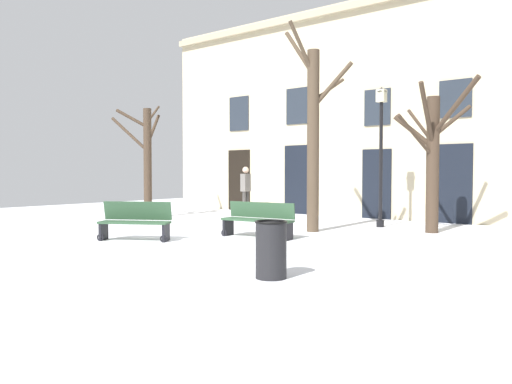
{
  "coord_description": "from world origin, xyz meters",
  "views": [
    {
      "loc": [
        7.83,
        -8.24,
        1.6
      ],
      "look_at": [
        0.0,
        1.57,
        1.1
      ],
      "focal_mm": 35.92,
      "sensor_mm": 36.0,
      "label": 1
    }
  ],
  "objects_px": {
    "tree_left_of_center": "(147,156)",
    "litter_bin": "(271,249)",
    "tree_center": "(313,133)",
    "streetlamp": "(381,142)",
    "bench_back_to_back_right": "(258,219)",
    "bench_near_center_tree": "(135,221)",
    "tree_foreground": "(433,155)",
    "person_near_bench": "(246,188)"
  },
  "relations": [
    {
      "from": "tree_center",
      "to": "tree_left_of_center",
      "type": "relative_size",
      "value": 1.35
    },
    {
      "from": "tree_foreground",
      "to": "tree_left_of_center",
      "type": "height_order",
      "value": "tree_left_of_center"
    },
    {
      "from": "tree_foreground",
      "to": "tree_center",
      "type": "height_order",
      "value": "tree_center"
    },
    {
      "from": "tree_foreground",
      "to": "bench_back_to_back_right",
      "type": "height_order",
      "value": "tree_foreground"
    },
    {
      "from": "bench_near_center_tree",
      "to": "tree_center",
      "type": "bearing_deg",
      "value": 30.77
    },
    {
      "from": "tree_left_of_center",
      "to": "litter_bin",
      "type": "bearing_deg",
      "value": -29.78
    },
    {
      "from": "litter_bin",
      "to": "bench_back_to_back_right",
      "type": "xyz_separation_m",
      "value": [
        -3.07,
        3.58,
        0.01
      ]
    },
    {
      "from": "bench_near_center_tree",
      "to": "bench_back_to_back_right",
      "type": "xyz_separation_m",
      "value": [
        1.92,
        2.17,
        -0.01
      ]
    },
    {
      "from": "person_near_bench",
      "to": "tree_foreground",
      "type": "bearing_deg",
      "value": -107.33
    },
    {
      "from": "tree_center",
      "to": "bench_near_center_tree",
      "type": "height_order",
      "value": "tree_center"
    },
    {
      "from": "litter_bin",
      "to": "person_near_bench",
      "type": "distance_m",
      "value": 11.56
    },
    {
      "from": "litter_bin",
      "to": "bench_back_to_back_right",
      "type": "height_order",
      "value": "litter_bin"
    },
    {
      "from": "bench_near_center_tree",
      "to": "litter_bin",
      "type": "bearing_deg",
      "value": -45.51
    },
    {
      "from": "tree_left_of_center",
      "to": "tree_center",
      "type": "bearing_deg",
      "value": 0.27
    },
    {
      "from": "tree_left_of_center",
      "to": "streetlamp",
      "type": "distance_m",
      "value": 8.01
    },
    {
      "from": "litter_bin",
      "to": "person_near_bench",
      "type": "height_order",
      "value": "person_near_bench"
    },
    {
      "from": "tree_center",
      "to": "person_near_bench",
      "type": "distance_m",
      "value": 6.11
    },
    {
      "from": "streetlamp",
      "to": "litter_bin",
      "type": "relative_size",
      "value": 4.62
    },
    {
      "from": "tree_left_of_center",
      "to": "litter_bin",
      "type": "relative_size",
      "value": 4.68
    },
    {
      "from": "bench_near_center_tree",
      "to": "bench_back_to_back_right",
      "type": "bearing_deg",
      "value": 18.7
    },
    {
      "from": "tree_center",
      "to": "tree_left_of_center",
      "type": "height_order",
      "value": "tree_center"
    },
    {
      "from": "tree_foreground",
      "to": "bench_near_center_tree",
      "type": "xyz_separation_m",
      "value": [
        -4.88,
        -5.71,
        -1.58
      ]
    },
    {
      "from": "bench_near_center_tree",
      "to": "person_near_bench",
      "type": "height_order",
      "value": "person_near_bench"
    },
    {
      "from": "streetlamp",
      "to": "person_near_bench",
      "type": "height_order",
      "value": "streetlamp"
    },
    {
      "from": "streetlamp",
      "to": "bench_back_to_back_right",
      "type": "xyz_separation_m",
      "value": [
        -1.29,
        -4.03,
        -2.0
      ]
    },
    {
      "from": "person_near_bench",
      "to": "streetlamp",
      "type": "bearing_deg",
      "value": -105.84
    },
    {
      "from": "bench_near_center_tree",
      "to": "person_near_bench",
      "type": "bearing_deg",
      "value": 80.56
    },
    {
      "from": "tree_left_of_center",
      "to": "litter_bin",
      "type": "xyz_separation_m",
      "value": [
        9.48,
        -5.42,
        -1.7
      ]
    },
    {
      "from": "tree_left_of_center",
      "to": "bench_near_center_tree",
      "type": "relative_size",
      "value": 2.43
    },
    {
      "from": "tree_foreground",
      "to": "bench_back_to_back_right",
      "type": "distance_m",
      "value": 4.88
    },
    {
      "from": "litter_bin",
      "to": "tree_center",
      "type": "bearing_deg",
      "value": 116.4
    },
    {
      "from": "litter_bin",
      "to": "tree_foreground",
      "type": "bearing_deg",
      "value": 90.94
    },
    {
      "from": "streetlamp",
      "to": "bench_back_to_back_right",
      "type": "relative_size",
      "value": 2.12
    },
    {
      "from": "tree_center",
      "to": "person_near_bench",
      "type": "height_order",
      "value": "tree_center"
    },
    {
      "from": "tree_foreground",
      "to": "tree_left_of_center",
      "type": "bearing_deg",
      "value": -169.74
    },
    {
      "from": "bench_near_center_tree",
      "to": "person_near_bench",
      "type": "xyz_separation_m",
      "value": [
        -2.68,
        7.22,
        0.54
      ]
    },
    {
      "from": "tree_center",
      "to": "bench_near_center_tree",
      "type": "bearing_deg",
      "value": -119.46
    },
    {
      "from": "streetlamp",
      "to": "tree_left_of_center",
      "type": "bearing_deg",
      "value": -164.15
    },
    {
      "from": "streetlamp",
      "to": "bench_back_to_back_right",
      "type": "height_order",
      "value": "streetlamp"
    },
    {
      "from": "bench_near_center_tree",
      "to": "tree_foreground",
      "type": "bearing_deg",
      "value": 19.72
    },
    {
      "from": "tree_center",
      "to": "litter_bin",
      "type": "distance_m",
      "value": 6.47
    },
    {
      "from": "tree_center",
      "to": "streetlamp",
      "type": "bearing_deg",
      "value": 66.71
    }
  ]
}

